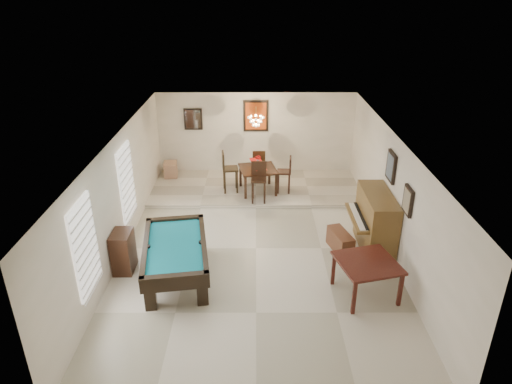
{
  "coord_description": "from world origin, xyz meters",
  "views": [
    {
      "loc": [
        -0.01,
        -8.98,
        5.57
      ],
      "look_at": [
        0.0,
        0.6,
        1.15
      ],
      "focal_mm": 32.0,
      "sensor_mm": 36.0,
      "label": 1
    }
  ],
  "objects_px": {
    "dining_chair_north": "(259,165)",
    "chandelier": "(256,117)",
    "apothecary_chest": "(123,251)",
    "dining_chair_south": "(259,183)",
    "dining_chair_west": "(230,172)",
    "dining_chair_east": "(284,174)",
    "pool_table": "(176,261)",
    "corner_bench": "(171,169)",
    "flower_vase": "(258,160)",
    "piano_bench": "(340,241)",
    "upright_piano": "(368,222)",
    "square_table": "(366,278)",
    "dining_table": "(258,178)"
  },
  "relations": [
    {
      "from": "square_table",
      "to": "dining_chair_west",
      "type": "bearing_deg",
      "value": 121.6
    },
    {
      "from": "upright_piano",
      "to": "dining_table",
      "type": "height_order",
      "value": "upright_piano"
    },
    {
      "from": "upright_piano",
      "to": "corner_bench",
      "type": "distance_m",
      "value": 6.53
    },
    {
      "from": "dining_chair_east",
      "to": "corner_bench",
      "type": "height_order",
      "value": "dining_chair_east"
    },
    {
      "from": "apothecary_chest",
      "to": "square_table",
      "type": "bearing_deg",
      "value": -9.77
    },
    {
      "from": "pool_table",
      "to": "dining_chair_north",
      "type": "bearing_deg",
      "value": 61.48
    },
    {
      "from": "dining_chair_north",
      "to": "corner_bench",
      "type": "xyz_separation_m",
      "value": [
        -2.7,
        0.34,
        -0.28
      ]
    },
    {
      "from": "chandelier",
      "to": "corner_bench",
      "type": "bearing_deg",
      "value": 162.69
    },
    {
      "from": "upright_piano",
      "to": "dining_table",
      "type": "distance_m",
      "value": 3.82
    },
    {
      "from": "pool_table",
      "to": "dining_chair_south",
      "type": "height_order",
      "value": "dining_chair_south"
    },
    {
      "from": "upright_piano",
      "to": "apothecary_chest",
      "type": "xyz_separation_m",
      "value": [
        -5.3,
        -0.85,
        -0.24
      ]
    },
    {
      "from": "apothecary_chest",
      "to": "chandelier",
      "type": "height_order",
      "value": "chandelier"
    },
    {
      "from": "piano_bench",
      "to": "dining_chair_north",
      "type": "xyz_separation_m",
      "value": [
        -1.83,
        3.75,
        0.39
      ]
    },
    {
      "from": "square_table",
      "to": "dining_table",
      "type": "bearing_deg",
      "value": 114.13
    },
    {
      "from": "square_table",
      "to": "upright_piano",
      "type": "distance_m",
      "value": 1.77
    },
    {
      "from": "upright_piano",
      "to": "flower_vase",
      "type": "relative_size",
      "value": 6.17
    },
    {
      "from": "corner_bench",
      "to": "dining_chair_west",
      "type": "bearing_deg",
      "value": -29.84
    },
    {
      "from": "flower_vase",
      "to": "upright_piano",
      "type": "bearing_deg",
      "value": -49.8
    },
    {
      "from": "corner_bench",
      "to": "flower_vase",
      "type": "bearing_deg",
      "value": -22.31
    },
    {
      "from": "upright_piano",
      "to": "dining_chair_west",
      "type": "height_order",
      "value": "upright_piano"
    },
    {
      "from": "apothecary_chest",
      "to": "dining_chair_south",
      "type": "distance_m",
      "value": 4.22
    },
    {
      "from": "square_table",
      "to": "dining_chair_north",
      "type": "xyz_separation_m",
      "value": [
        -2.04,
        5.36,
        0.24
      ]
    },
    {
      "from": "upright_piano",
      "to": "piano_bench",
      "type": "distance_m",
      "value": 0.77
    },
    {
      "from": "pool_table",
      "to": "corner_bench",
      "type": "height_order",
      "value": "pool_table"
    },
    {
      "from": "upright_piano",
      "to": "chandelier",
      "type": "relative_size",
      "value": 2.74
    },
    {
      "from": "dining_chair_south",
      "to": "corner_bench",
      "type": "distance_m",
      "value": 3.24
    },
    {
      "from": "piano_bench",
      "to": "pool_table",
      "type": "bearing_deg",
      "value": -163.46
    },
    {
      "from": "dining_chair_north",
      "to": "chandelier",
      "type": "distance_m",
      "value": 1.66
    },
    {
      "from": "piano_bench",
      "to": "dining_chair_east",
      "type": "relative_size",
      "value": 0.79
    },
    {
      "from": "dining_chair_north",
      "to": "dining_chair_east",
      "type": "distance_m",
      "value": 1.06
    },
    {
      "from": "apothecary_chest",
      "to": "corner_bench",
      "type": "xyz_separation_m",
      "value": [
        0.16,
        4.86,
        -0.11
      ]
    },
    {
      "from": "dining_table",
      "to": "corner_bench",
      "type": "xyz_separation_m",
      "value": [
        -2.68,
        1.1,
        -0.19
      ]
    },
    {
      "from": "dining_chair_west",
      "to": "piano_bench",
      "type": "bearing_deg",
      "value": -145.75
    },
    {
      "from": "piano_bench",
      "to": "dining_chair_east",
      "type": "distance_m",
      "value": 3.19
    },
    {
      "from": "flower_vase",
      "to": "dining_chair_east",
      "type": "distance_m",
      "value": 0.85
    },
    {
      "from": "piano_bench",
      "to": "dining_chair_south",
      "type": "xyz_separation_m",
      "value": [
        -1.84,
        2.33,
        0.44
      ]
    },
    {
      "from": "square_table",
      "to": "chandelier",
      "type": "relative_size",
      "value": 1.8
    },
    {
      "from": "pool_table",
      "to": "chandelier",
      "type": "relative_size",
      "value": 3.85
    },
    {
      "from": "square_table",
      "to": "apothecary_chest",
      "type": "height_order",
      "value": "apothecary_chest"
    },
    {
      "from": "apothecary_chest",
      "to": "upright_piano",
      "type": "bearing_deg",
      "value": 9.08
    },
    {
      "from": "corner_bench",
      "to": "apothecary_chest",
      "type": "bearing_deg",
      "value": -91.89
    },
    {
      "from": "square_table",
      "to": "flower_vase",
      "type": "bearing_deg",
      "value": 114.13
    },
    {
      "from": "apothecary_chest",
      "to": "chandelier",
      "type": "xyz_separation_m",
      "value": [
        2.78,
        4.05,
        1.75
      ]
    },
    {
      "from": "piano_bench",
      "to": "dining_chair_south",
      "type": "bearing_deg",
      "value": 128.29
    },
    {
      "from": "pool_table",
      "to": "square_table",
      "type": "relative_size",
      "value": 2.14
    },
    {
      "from": "flower_vase",
      "to": "chandelier",
      "type": "distance_m",
      "value": 1.16
    },
    {
      "from": "dining_table",
      "to": "apothecary_chest",
      "type": "bearing_deg",
      "value": -127.0
    },
    {
      "from": "dining_chair_west",
      "to": "dining_chair_east",
      "type": "relative_size",
      "value": 1.13
    },
    {
      "from": "square_table",
      "to": "upright_piano",
      "type": "xyz_separation_m",
      "value": [
        0.4,
        1.69,
        0.31
      ]
    },
    {
      "from": "upright_piano",
      "to": "dining_chair_south",
      "type": "distance_m",
      "value": 3.32
    }
  ]
}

